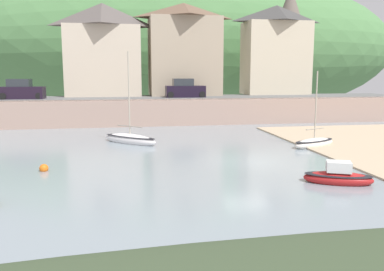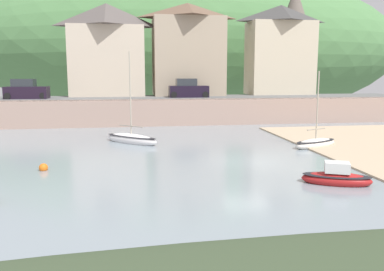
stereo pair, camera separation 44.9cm
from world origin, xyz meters
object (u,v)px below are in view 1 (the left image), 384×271
Objects in this scene: church_with_spire at (289,38)px; rowboat_small_beached at (338,177)px; fishing_boat_green at (130,139)px; mooring_buoy at (44,168)px; waterfront_building_right at (276,50)px; sailboat_tall_mast at (314,143)px; parked_car_near_slipway at (22,91)px; waterfront_building_centre at (184,49)px; parked_car_by_wall at (185,90)px; waterfront_building_left at (103,49)px.

rowboat_small_beached is at bearing -109.07° from church_with_spire.
fishing_boat_green reaches higher than mooring_buoy.
sailboat_tall_mast is (-5.39, -21.57, -7.40)m from waterfront_building_right.
sailboat_tall_mast is 0.79× the size of fishing_boat_green.
fishing_boat_green is 1.59× the size of parked_car_near_slipway.
mooring_buoy is at bearing -77.70° from fishing_boat_green.
waterfront_building_centre is 0.77× the size of church_with_spire.
parked_car_near_slipway is 1.01× the size of parked_car_by_wall.
waterfront_building_centre is at bearing 16.92° from parked_car_near_slipway.
waterfront_building_left is 0.97× the size of waterfront_building_right.
rowboat_small_beached is at bearing -83.07° from parked_car_by_wall.
church_with_spire is 4.14× the size of rowboat_small_beached.
church_with_spire is 31.78m from fishing_boat_green.
rowboat_small_beached is (-3.17, -8.77, 0.02)m from sailboat_tall_mast.
waterfront_building_right is at bearing 0.00° from waterfront_building_centre.
parked_car_by_wall is (-11.64, -4.50, -4.46)m from waterfront_building_right.
waterfront_building_left is 0.75× the size of church_with_spire.
waterfront_building_left reaches higher than fishing_boat_green.
mooring_buoy is at bearing -113.32° from waterfront_building_centre.
fishing_boat_green is 1.61× the size of parked_car_by_wall.
waterfront_building_centre is 1.56× the size of fishing_boat_green.
waterfront_building_right reaches higher than parked_car_near_slipway.
waterfront_building_centre is 28.98m from mooring_buoy.
waterfront_building_right reaches higher than sailboat_tall_mast.
church_with_spire is at bearing 15.56° from waterfront_building_centre.
parked_car_by_wall is 9.03× the size of mooring_buoy.
parked_car_near_slipway is at bearing -149.94° from waterfront_building_left.
fishing_boat_green is at bearing -133.48° from church_with_spire.
parked_car_by_wall is (-6.25, 17.07, 2.94)m from sailboat_tall_mast.
sailboat_tall_mast is 9.32m from rowboat_small_beached.
waterfront_building_right reaches higher than waterfront_building_left.
parked_car_near_slipway is 22.18m from mooring_buoy.
waterfront_building_right is 3.19× the size of rowboat_small_beached.
waterfront_building_centre is at bearing 112.77° from fishing_boat_green.
parked_car_near_slipway is at bearing -170.82° from waterfront_building_right.
church_with_spire is 40.19m from mooring_buoy.
parked_car_by_wall is (16.22, 0.00, 0.00)m from parked_car_near_slipway.
parked_car_near_slipway is at bearing -179.86° from parked_car_by_wall.
mooring_buoy is (-13.57, 4.63, -0.15)m from rowboat_small_beached.
sailboat_tall_mast is at bearing 93.60° from rowboat_small_beached.
church_with_spire is at bearing 46.52° from sailboat_tall_mast.
church_with_spire reaches higher than parked_car_by_wall.
waterfront_building_right is (20.08, 0.00, 0.15)m from waterfront_building_left.
waterfront_building_right is 1.98× the size of sailboat_tall_mast.
parked_car_by_wall is at bearing -150.38° from church_with_spire.
waterfront_building_centre is 6.34m from parked_car_by_wall.
fishing_boat_green is at bearing 150.11° from rowboat_small_beached.
sailboat_tall_mast is (14.69, -21.57, -7.25)m from waterfront_building_left.
parked_car_near_slipway is (-31.17, -8.50, -6.13)m from church_with_spire.
parked_car_by_wall is at bearing 63.67° from mooring_buoy.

